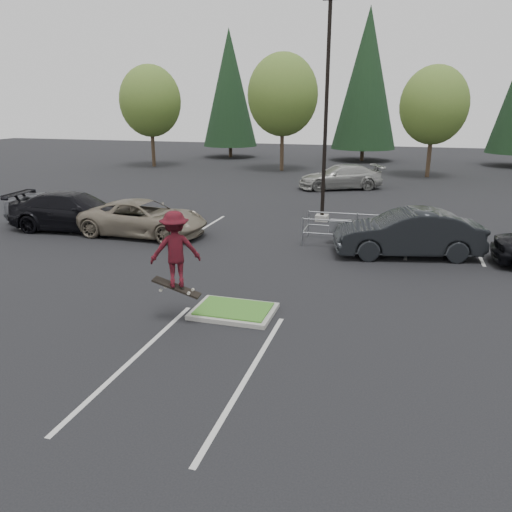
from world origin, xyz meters
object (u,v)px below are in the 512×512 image
(light_pole, at_px, (326,125))
(decid_b, at_px, (283,98))
(decid_c, at_px, (434,108))
(skateboarder, at_px, (175,250))
(conif_a, at_px, (230,88))
(car_r_charc, at_px, (407,233))
(car_l_grey, at_px, (53,209))
(decid_a, at_px, (151,103))
(conif_b, at_px, (367,79))
(car_l_tan, at_px, (144,218))
(car_far_silver, at_px, (342,177))
(car_l_black, at_px, (75,211))
(cart_corral, at_px, (344,227))

(light_pole, height_order, decid_b, light_pole)
(decid_c, bearing_deg, skateboarder, -103.13)
(conif_a, bearing_deg, light_pole, -62.62)
(conif_a, xyz_separation_m, car_r_charc, (18.50, -33.00, -6.21))
(light_pole, distance_m, car_l_grey, 13.37)
(decid_a, xyz_separation_m, conif_b, (18.01, 10.47, 2.27))
(car_l_tan, bearing_deg, skateboarder, -145.66)
(decid_a, relative_size, car_r_charc, 1.66)
(conif_b, bearing_deg, car_far_silver, -89.32)
(car_l_tan, bearing_deg, conif_a, 13.62)
(skateboarder, relative_size, car_l_grey, 0.48)
(decid_a, distance_m, conif_a, 10.85)
(decid_c, height_order, conif_b, conif_b)
(conif_b, bearing_deg, decid_b, -121.09)
(decid_a, xyz_separation_m, decid_b, (12.00, 0.50, 0.46))
(car_far_silver, bearing_deg, car_l_black, -59.19)
(light_pole, height_order, car_l_tan, light_pole)
(conif_b, xyz_separation_m, car_l_tan, (-6.50, -33.50, -7.08))
(cart_corral, distance_m, car_l_black, 12.07)
(decid_c, height_order, car_l_black, decid_c)
(decid_b, height_order, decid_c, decid_b)
(light_pole, bearing_deg, conif_b, 91.01)
(conif_b, relative_size, skateboarder, 6.48)
(conif_a, distance_m, car_l_grey, 33.25)
(light_pole, bearing_deg, decid_b, 109.35)
(car_l_tan, xyz_separation_m, car_l_grey, (-5.00, 0.45, 0.03))
(decid_c, relative_size, conif_b, 0.58)
(decid_b, distance_m, skateboarder, 32.15)
(car_l_grey, relative_size, car_r_charc, 0.88)
(conif_b, bearing_deg, decid_a, -149.83)
(light_pole, height_order, conif_b, conif_b)
(conif_b, distance_m, car_far_silver, 19.79)
(decid_a, distance_m, car_l_grey, 23.98)
(decid_b, xyz_separation_m, skateboarder, (4.81, -31.53, -4.03))
(decid_c, xyz_separation_m, car_far_silver, (-5.77, -7.83, -4.44))
(car_l_tan, relative_size, car_r_charc, 1.03)
(decid_a, height_order, decid_b, decid_b)
(car_l_tan, height_order, car_far_silver, car_far_silver)
(car_r_charc, bearing_deg, car_l_black, -103.04)
(decid_b, relative_size, conif_b, 0.66)
(conif_b, distance_m, car_l_black, 35.65)
(skateboarder, distance_m, car_far_silver, 23.07)
(cart_corral, bearing_deg, decid_a, 131.00)
(light_pole, distance_m, decid_a, 25.86)
(car_l_tan, bearing_deg, car_far_silver, -23.32)
(light_pole, distance_m, car_far_silver, 10.68)
(decid_b, xyz_separation_m, cart_corral, (8.04, -22.54, -5.30))
(conif_a, bearing_deg, car_l_black, -83.09)
(light_pole, bearing_deg, cart_corral, -69.13)
(decid_a, relative_size, car_far_silver, 1.59)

